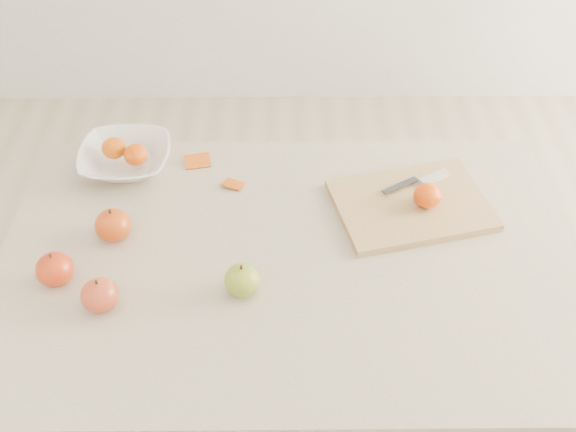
{
  "coord_description": "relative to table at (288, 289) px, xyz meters",
  "views": [
    {
      "loc": [
        -0.01,
        -1.04,
        1.82
      ],
      "look_at": [
        0.0,
        0.05,
        0.82
      ],
      "focal_mm": 45.0,
      "sensor_mm": 36.0,
      "label": 1
    }
  ],
  "objects": [
    {
      "name": "table",
      "position": [
        0.0,
        0.0,
        0.0
      ],
      "size": [
        1.2,
        0.8,
        0.75
      ],
      "color": "#C3B293",
      "rests_on": "ground"
    },
    {
      "name": "cutting_board",
      "position": [
        0.27,
        0.15,
        0.11
      ],
      "size": [
        0.38,
        0.31,
        0.02
      ],
      "primitive_type": "cube",
      "rotation": [
        0.0,
        0.0,
        0.24
      ],
      "color": "tan",
      "rests_on": "table"
    },
    {
      "name": "board_tangerine",
      "position": [
        0.3,
        0.14,
        0.14
      ],
      "size": [
        0.06,
        0.06,
        0.05
      ],
      "primitive_type": "ellipsoid",
      "color": "#DE4C07",
      "rests_on": "cutting_board"
    },
    {
      "name": "fruit_bowl",
      "position": [
        -0.38,
        0.3,
        0.13
      ],
      "size": [
        0.21,
        0.21,
        0.05
      ],
      "primitive_type": "imported",
      "color": "white",
      "rests_on": "table"
    },
    {
      "name": "bowl_tangerine_near",
      "position": [
        -0.41,
        0.31,
        0.15
      ],
      "size": [
        0.06,
        0.06,
        0.05
      ],
      "primitive_type": "ellipsoid",
      "color": "#D45607",
      "rests_on": "fruit_bowl"
    },
    {
      "name": "bowl_tangerine_far",
      "position": [
        -0.35,
        0.29,
        0.15
      ],
      "size": [
        0.06,
        0.06,
        0.05
      ],
      "primitive_type": "ellipsoid",
      "color": "#D75007",
      "rests_on": "fruit_bowl"
    },
    {
      "name": "orange_peel_a",
      "position": [
        -0.21,
        0.32,
        0.1
      ],
      "size": [
        0.07,
        0.06,
        0.01
      ],
      "primitive_type": "cube",
      "rotation": [
        0.21,
        0.0,
        0.2
      ],
      "color": "#C34B0D",
      "rests_on": "table"
    },
    {
      "name": "orange_peel_b",
      "position": [
        -0.12,
        0.23,
        0.1
      ],
      "size": [
        0.05,
        0.05,
        0.01
      ],
      "primitive_type": "cube",
      "rotation": [
        -0.14,
        0.0,
        -0.39
      ],
      "color": "#C34D0D",
      "rests_on": "table"
    },
    {
      "name": "paring_knife",
      "position": [
        0.32,
        0.22,
        0.12
      ],
      "size": [
        0.16,
        0.09,
        0.01
      ],
      "color": "silver",
      "rests_on": "cutting_board"
    },
    {
      "name": "apple_green",
      "position": [
        -0.09,
        -0.09,
        0.13
      ],
      "size": [
        0.07,
        0.07,
        0.06
      ],
      "primitive_type": "ellipsoid",
      "color": "#5E851C",
      "rests_on": "table"
    },
    {
      "name": "apple_red_a",
      "position": [
        -0.37,
        0.06,
        0.13
      ],
      "size": [
        0.08,
        0.08,
        0.07
      ],
      "primitive_type": "ellipsoid",
      "color": "maroon",
      "rests_on": "table"
    },
    {
      "name": "apple_red_d",
      "position": [
        -0.46,
        -0.06,
        0.13
      ],
      "size": [
        0.07,
        0.07,
        0.07
      ],
      "primitive_type": "ellipsoid",
      "color": "#8B0207",
      "rests_on": "table"
    },
    {
      "name": "apple_red_b",
      "position": [
        -0.36,
        -0.13,
        0.13
      ],
      "size": [
        0.07,
        0.07,
        0.07
      ],
      "primitive_type": "ellipsoid",
      "color": "#A51C17",
      "rests_on": "table"
    }
  ]
}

